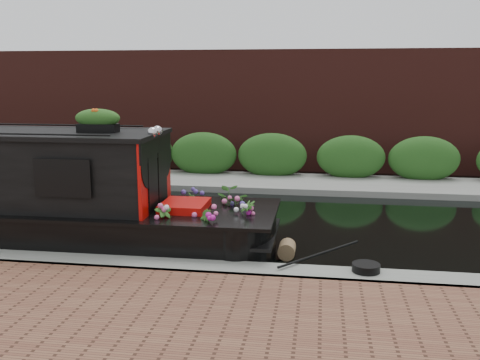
# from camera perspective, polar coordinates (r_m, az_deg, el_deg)

# --- Properties ---
(ground) EXTENTS (80.00, 80.00, 0.00)m
(ground) POSITION_cam_1_polar(r_m,az_deg,el_deg) (12.03, -8.86, -4.29)
(ground) COLOR black
(ground) RESTS_ON ground
(near_bank_coping) EXTENTS (40.00, 0.60, 0.50)m
(near_bank_coping) POSITION_cam_1_polar(r_m,az_deg,el_deg) (9.09, -15.20, -9.68)
(near_bank_coping) COLOR gray
(near_bank_coping) RESTS_ON ground
(far_bank_path) EXTENTS (40.00, 2.40, 0.34)m
(far_bank_path) POSITION_cam_1_polar(r_m,az_deg,el_deg) (15.97, -4.33, -0.35)
(far_bank_path) COLOR gray
(far_bank_path) RESTS_ON ground
(far_hedge) EXTENTS (40.00, 1.10, 2.80)m
(far_hedge) POSITION_cam_1_polar(r_m,az_deg,el_deg) (16.83, -3.64, 0.25)
(far_hedge) COLOR #24511B
(far_hedge) RESTS_ON ground
(far_brick_wall) EXTENTS (40.00, 1.00, 8.00)m
(far_brick_wall) POSITION_cam_1_polar(r_m,az_deg,el_deg) (18.85, -2.28, 1.44)
(far_brick_wall) COLOR #4A1D19
(far_brick_wall) RESTS_ON ground
(rope_fender) EXTENTS (0.30, 0.42, 0.30)m
(rope_fender) POSITION_cam_1_polar(r_m,az_deg,el_deg) (9.53, 5.03, -7.39)
(rope_fender) COLOR olive
(rope_fender) RESTS_ON ground
(coiled_mooring_rope) EXTENTS (0.43, 0.43, 0.12)m
(coiled_mooring_rope) POSITION_cam_1_polar(r_m,az_deg,el_deg) (8.40, 13.29, -9.08)
(coiled_mooring_rope) COLOR black
(coiled_mooring_rope) RESTS_ON near_bank_coping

